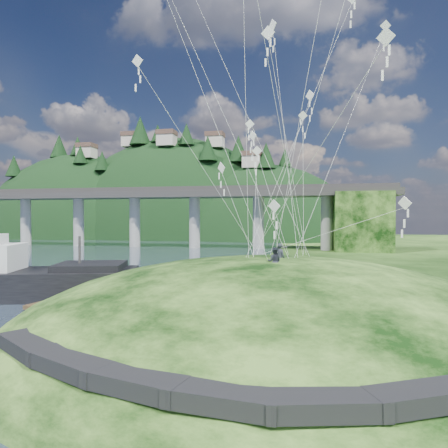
# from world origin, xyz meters

# --- Properties ---
(ground) EXTENTS (320.00, 320.00, 0.00)m
(ground) POSITION_xyz_m (0.00, 0.00, 0.00)
(ground) COLOR black
(ground) RESTS_ON ground
(grass_hill) EXTENTS (36.00, 32.00, 13.00)m
(grass_hill) POSITION_xyz_m (8.00, 2.00, -1.50)
(grass_hill) COLOR black
(grass_hill) RESTS_ON ground
(footpath) EXTENTS (22.29, 5.84, 0.83)m
(footpath) POSITION_xyz_m (7.46, -9.74, 2.08)
(footpath) COLOR black
(footpath) RESTS_ON ground
(bridge) EXTENTS (160.00, 11.00, 15.00)m
(bridge) POSITION_xyz_m (-26.46, 70.07, 9.70)
(bridge) COLOR #2D2B2B
(bridge) RESTS_ON ground
(far_ridge) EXTENTS (153.00, 70.00, 94.50)m
(far_ridge) POSITION_xyz_m (-43.58, 122.17, -7.44)
(far_ridge) COLOR black
(far_ridge) RESTS_ON ground
(work_barge) EXTENTS (22.94, 11.91, 7.75)m
(work_barge) POSITION_xyz_m (-16.93, 8.92, 1.94)
(work_barge) COLOR black
(work_barge) RESTS_ON ground
(wooden_dock) EXTENTS (13.23, 4.48, 0.93)m
(wooden_dock) POSITION_xyz_m (-5.16, 4.08, 0.41)
(wooden_dock) COLOR #3A2817
(wooden_dock) RESTS_ON ground
(kite_flyers) EXTENTS (1.00, 2.63, 1.84)m
(kite_flyers) POSITION_xyz_m (8.26, 0.86, 5.82)
(kite_flyers) COLOR #292C37
(kite_flyers) RESTS_ON ground
(kite_swarm) EXTENTS (17.13, 17.27, 21.18)m
(kite_swarm) POSITION_xyz_m (8.04, 3.59, 18.80)
(kite_swarm) COLOR silver
(kite_swarm) RESTS_ON ground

